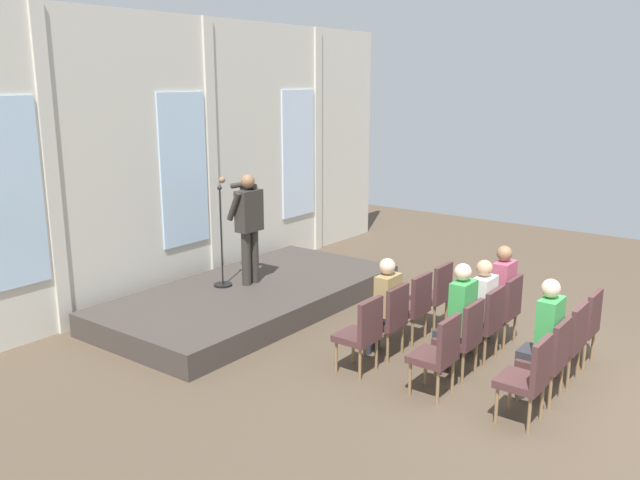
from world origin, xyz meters
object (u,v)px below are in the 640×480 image
Objects in this scene: audience_r0_c1 at (384,301)px; audience_r1_c3 at (500,290)px; speaker at (248,221)px; chair_r0_c0 at (362,331)px; chair_r1_c3 at (504,306)px; chair_r2_c0 at (529,375)px; chair_r2_c1 at (550,355)px; mic_stand at (222,265)px; chair_r1_c1 at (463,334)px; audience_r1_c1 at (458,314)px; chair_r0_c1 at (389,316)px; audience_r1_c2 at (480,304)px; chair_r1_c0 at (439,351)px; chair_r2_c2 at (568,338)px; chair_r0_c2 at (414,303)px; audience_r2_c1 at (544,334)px; chair_r1_c2 at (485,319)px; chair_r0_c3 at (435,292)px; chair_r2_c3 at (583,322)px.

audience_r0_c1 is 0.95× the size of audience_r1_c3.
speaker reaches higher than chair_r0_c0.
chair_r1_c3 is 0.22m from audience_r1_c3.
chair_r2_c0 is 0.62m from chair_r2_c1.
mic_stand is at bearing 76.81° from chair_r0_c0.
chair_r0_c0 is at bearing 121.61° from chair_r1_c1.
chair_r2_c0 is (-0.62, -1.08, -0.23)m from audience_r1_c1.
audience_r1_c1 is 1.11m from chair_r2_c1.
audience_r1_c2 is at bearing -56.14° from chair_r0_c1.
chair_r1_c0 is at bearing -177.52° from audience_r1_c3.
chair_r2_c0 is (-1.05, -4.79, -0.79)m from speaker.
chair_r0_c0 is at bearing 143.31° from audience_r1_c2.
audience_r1_c1 is (0.62, 0.08, 0.23)m from chair_r1_c0.
audience_r1_c3 is 1.43× the size of chair_r2_c2.
chair_r0_c1 is 1.00× the size of chair_r0_c2.
chair_r2_c2 is (-0.62, -1.00, 0.00)m from chair_r1_c3.
audience_r1_c1 is 1.47× the size of chair_r2_c0.
audience_r1_c2 is at bearing 58.51° from audience_r2_c1.
chair_r2_c0 is (-0.62, -2.01, 0.00)m from chair_r0_c1.
mic_stand is 1.65× the size of chair_r2_c2.
chair_r0_c2 is at bearing 0.00° from chair_r0_c1.
audience_r1_c2 is 0.62m from audience_r1_c3.
chair_r1_c2 is (0.62, 0.00, 0.00)m from chair_r1_c1.
mic_stand is at bearing 88.24° from audience_r0_c1.
chair_r1_c1 is 1.26m from audience_r1_c3.
audience_r1_c1 is at bearing 7.21° from chair_r1_c0.
chair_r0_c1 is 1.59m from chair_r1_c3.
chair_r1_c1 is 0.68× the size of audience_r1_c1.
audience_r0_c1 is at bearing 90.00° from chair_r1_c1.
chair_r0_c3 is 1.18m from chair_r1_c2.
audience_r0_c1 is at bearing 176.13° from chair_r0_c3.
chair_r1_c0 is 1.87m from audience_r1_c3.
chair_r2_c3 is at bearing -60.39° from audience_r1_c2.
chair_r0_c3 is 0.68× the size of audience_r2_c1.
chair_r1_c3 is 1.00× the size of chair_r2_c2.
chair_r0_c0 is 1.00m from chair_r1_c0.
chair_r2_c0 is at bearing -172.79° from audience_r2_c1.
chair_r0_c0 and chair_r1_c0 have the same top height.
chair_r0_c1 is 1.00× the size of chair_r1_c0.
chair_r2_c2 is at bearing -73.54° from audience_r0_c1.
audience_r1_c3 reaches higher than chair_r2_c3.
chair_r0_c1 is 1.12m from audience_r1_c2.
audience_r1_c3 is at bearing 3.71° from chair_r1_c1.
mic_stand reaches higher than audience_r1_c1.
chair_r0_c1 is 2.10m from chair_r2_c2.
audience_r1_c3 is at bearing 90.00° from chair_r1_c3.
mic_stand reaches higher than chair_r2_c2.
audience_r1_c2 is 1.26m from chair_r2_c3.
chair_r0_c0 is at bearing 153.51° from audience_r1_c3.
chair_r2_c2 is 1.00× the size of chair_r2_c3.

